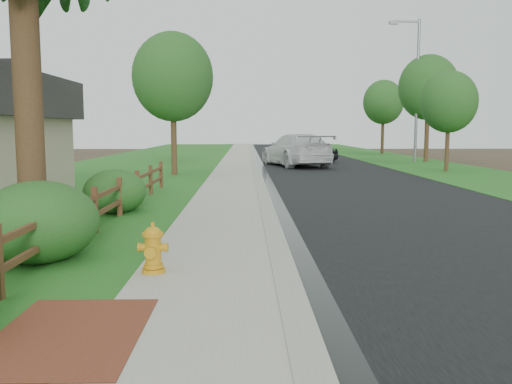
{
  "coord_description": "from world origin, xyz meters",
  "views": [
    {
      "loc": [
        -0.23,
        -6.85,
        2.37
      ],
      "look_at": [
        -0.0,
        4.66,
        1.03
      ],
      "focal_mm": 38.0,
      "sensor_mm": 36.0,
      "label": 1
    }
  ],
  "objects_px": {
    "white_suv": "(296,150)",
    "ranch_fence": "(108,201)",
    "fire_hydrant": "(153,250)",
    "streetlight": "(415,82)",
    "dark_car_mid": "(316,152)"
  },
  "relations": [
    {
      "from": "fire_hydrant",
      "to": "ranch_fence",
      "type": "bearing_deg",
      "value": 111.61
    },
    {
      "from": "ranch_fence",
      "to": "white_suv",
      "type": "distance_m",
      "value": 22.56
    },
    {
      "from": "ranch_fence",
      "to": "white_suv",
      "type": "relative_size",
      "value": 2.38
    },
    {
      "from": "fire_hydrant",
      "to": "white_suv",
      "type": "relative_size",
      "value": 0.11
    },
    {
      "from": "white_suv",
      "to": "ranch_fence",
      "type": "bearing_deg",
      "value": 57.99
    },
    {
      "from": "ranch_fence",
      "to": "fire_hydrant",
      "type": "xyz_separation_m",
      "value": [
        1.9,
        -4.8,
        -0.15
      ]
    },
    {
      "from": "fire_hydrant",
      "to": "streetlight",
      "type": "height_order",
      "value": "streetlight"
    },
    {
      "from": "fire_hydrant",
      "to": "streetlight",
      "type": "bearing_deg",
      "value": 65.97
    },
    {
      "from": "fire_hydrant",
      "to": "dark_car_mid",
      "type": "height_order",
      "value": "dark_car_mid"
    },
    {
      "from": "white_suv",
      "to": "streetlight",
      "type": "height_order",
      "value": "streetlight"
    },
    {
      "from": "fire_hydrant",
      "to": "white_suv",
      "type": "xyz_separation_m",
      "value": [
        4.73,
        26.36,
        0.58
      ]
    },
    {
      "from": "ranch_fence",
      "to": "white_suv",
      "type": "xyz_separation_m",
      "value": [
        6.63,
        21.56,
        0.43
      ]
    },
    {
      "from": "white_suv",
      "to": "dark_car_mid",
      "type": "relative_size",
      "value": 1.73
    },
    {
      "from": "ranch_fence",
      "to": "white_suv",
      "type": "height_order",
      "value": "white_suv"
    },
    {
      "from": "white_suv",
      "to": "fire_hydrant",
      "type": "bearing_deg",
      "value": 64.91
    }
  ]
}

